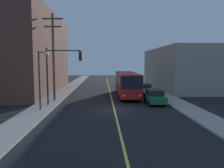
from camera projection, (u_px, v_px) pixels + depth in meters
ground_plane at (114, 109)px, 21.41m from camera, size 120.00×120.00×0.00m
sidewalk_left at (60, 94)px, 31.04m from camera, size 2.50×90.00×0.15m
sidewalk_right at (160, 94)px, 31.64m from camera, size 2.50×90.00×0.15m
lane_stripe_center at (110, 90)px, 36.32m from camera, size 0.16×60.00×0.01m
building_left_brick at (24, 53)px, 34.08m from camera, size 10.00×22.91×12.30m
building_right_warehouse at (188, 68)px, 39.68m from camera, size 12.00×21.63×7.20m
city_bus at (127, 83)px, 30.13m from camera, size 2.67×12.18×3.20m
parked_car_green at (155, 96)px, 24.21m from camera, size 1.91×4.44×1.62m
parked_car_silver at (144, 89)px, 31.23m from camera, size 1.85×4.41×1.62m
parked_car_black at (136, 83)px, 39.46m from camera, size 1.85×4.41×1.62m
utility_pole_near at (53, 53)px, 25.41m from camera, size 2.40×0.28×10.11m
traffic_signal_left_corner at (62, 65)px, 22.72m from camera, size 3.75×0.48×6.00m
street_lamp_left at (42, 72)px, 20.24m from camera, size 0.98×0.40×5.50m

